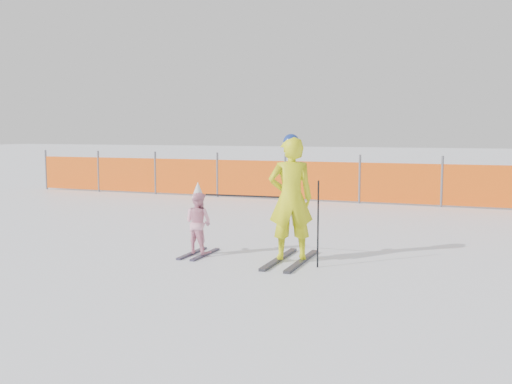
% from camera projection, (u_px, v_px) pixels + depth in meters
% --- Properties ---
extents(ground, '(120.00, 120.00, 0.00)m').
position_uv_depth(ground, '(242.00, 271.00, 7.53)').
color(ground, white).
rests_on(ground, ground).
extents(adult, '(0.74, 1.42, 1.80)m').
position_uv_depth(adult, '(291.00, 198.00, 7.99)').
color(adult, black).
rests_on(adult, ground).
extents(child, '(0.51, 0.87, 1.09)m').
position_uv_depth(child, '(198.00, 222.00, 8.46)').
color(child, black).
rests_on(child, ground).
extents(ski_poles, '(1.75, 0.22, 1.18)m').
position_uv_depth(ski_poles, '(280.00, 210.00, 7.93)').
color(ski_poles, black).
rests_on(ski_poles, ground).
extents(safety_fence, '(16.26, 0.06, 1.25)m').
position_uv_depth(safety_fence, '(289.00, 180.00, 15.21)').
color(safety_fence, '#595960').
rests_on(safety_fence, ground).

